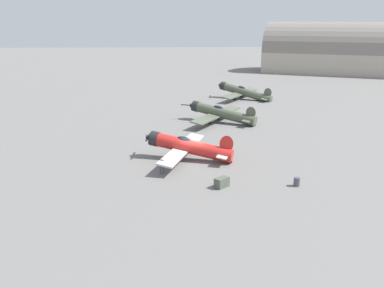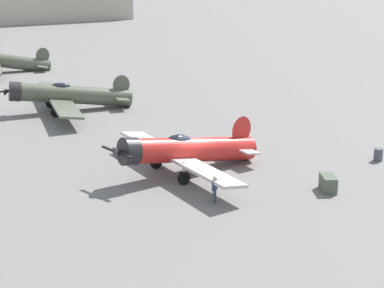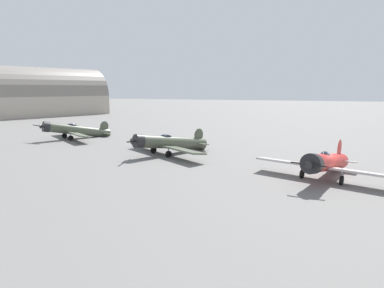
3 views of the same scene
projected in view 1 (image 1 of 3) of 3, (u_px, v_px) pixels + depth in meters
name	position (u px, v px, depth m)	size (l,w,h in m)	color
ground_plane	(192.00, 160.00, 47.44)	(400.00, 400.00, 0.00)	slate
airplane_foreground	(188.00, 146.00, 47.17)	(12.16, 9.71, 3.13)	red
airplane_mid_apron	(221.00, 113.00, 64.33)	(12.33, 11.11, 2.94)	#4C5442
airplane_far_line	(244.00, 92.00, 83.12)	(11.74, 10.17, 3.50)	#4C5442
ground_crew_mechanic	(162.00, 164.00, 43.00)	(0.35, 0.58, 1.58)	#384766
equipment_crate	(222.00, 182.00, 39.58)	(1.49, 1.54, 0.92)	#4C5647
fuel_drum	(297.00, 182.00, 39.85)	(0.61, 0.61, 0.83)	#474C56
distant_hangar	(336.00, 55.00, 123.05)	(31.96, 43.07, 16.89)	#ADA393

